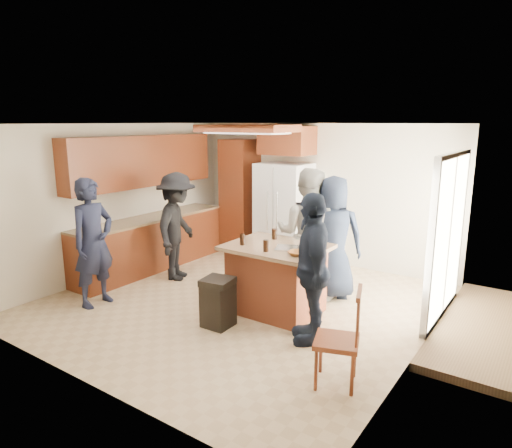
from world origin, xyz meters
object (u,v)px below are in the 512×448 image
Objects in this scene: person_front_left at (93,243)px; spindle_chair at (339,341)px; person_side_right at (312,268)px; refrigerator at (284,213)px; person_counter at (177,227)px; kitchen_island at (276,278)px; person_behind_left at (307,234)px; trash_bin at (218,302)px; person_behind_right at (332,238)px.

person_front_left reaches higher than spindle_chair.
person_front_left is 3.69m from spindle_chair.
refrigerator reaches higher than person_side_right.
refrigerator is (0.90, 1.84, 0.03)m from person_counter.
person_side_right is at bearing -78.76° from person_front_left.
person_side_right is 1.00m from kitchen_island.
person_side_right is (0.71, -1.21, -0.06)m from person_behind_left.
trash_bin is at bearing -106.80° from person_side_right.
spindle_chair is at bearing 86.55° from person_behind_right.
refrigerator is 1.41× the size of kitchen_island.
spindle_chair is (2.57, -3.22, -0.45)m from refrigerator.
person_front_left is 1.40× the size of kitchen_island.
person_behind_left is at bearing -1.73° from person_behind_right.
kitchen_island is at bearing -61.20° from refrigerator.
trash_bin is at bearing 168.84° from spindle_chair.
person_front_left is 1.00× the size of refrigerator.
person_behind_left reaches higher than spindle_chair.
refrigerator reaches higher than person_behind_right.
kitchen_island is at bearing -63.91° from person_front_left.
person_counter is at bearing -116.04° from refrigerator.
person_behind_left reaches higher than refrigerator.
trash_bin is at bearing -114.00° from kitchen_island.
refrigerator is at bearing 105.16° from trash_bin.
kitchen_island is 2.03× the size of trash_bin.
person_behind_left is 2.16m from person_counter.
person_side_right is at bearing 16.07° from trash_bin.
person_behind_right reaches higher than kitchen_island.
kitchen_island is (1.14, -2.07, -0.43)m from refrigerator.
trash_bin is (-0.42, -1.53, -0.63)m from person_behind_left.
person_side_right reaches higher than kitchen_island.
refrigerator is at bearing 118.80° from kitchen_island.
person_counter is 2.05m from trash_bin.
person_behind_left is 2.39m from spindle_chair.
person_counter is at bearing -2.09° from person_behind_left.
refrigerator reaches higher than person_counter.
person_behind_left is 1.07× the size of person_side_right.
person_front_left reaches higher than person_behind_right.
kitchen_island is (-0.78, 0.48, -0.41)m from person_side_right.
person_counter is 3.76m from spindle_chair.
refrigerator is at bearing -68.07° from person_behind_right.
refrigerator reaches higher than kitchen_island.
refrigerator is 1.81× the size of spindle_chair.
refrigerator is (-1.20, 1.34, -0.05)m from person_behind_left.
person_front_left is 1.46m from person_counter.
kitchen_island is at bearing 66.00° from trash_bin.
kitchen_island is 1.85m from spindle_chair.
spindle_chair is (0.66, -0.68, -0.43)m from person_side_right.
refrigerator is at bearing -175.95° from person_side_right.
refrigerator is 2.86× the size of trash_bin.
person_behind_right is 2.85× the size of trash_bin.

